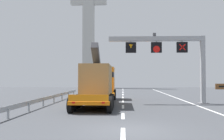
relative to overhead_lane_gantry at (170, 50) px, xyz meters
The scene contains 7 objects.
ground 13.90m from the overhead_lane_gantry, 108.72° to the right, with size 112.00×112.00×0.00m, color #424449.
lane_markings 10.08m from the overhead_lane_gantry, 120.71° to the left, with size 0.20×54.11×0.01m.
edge_line_right 5.46m from the overhead_lane_gantry, ahead, with size 0.20×63.00×0.01m, color silver.
overhead_lane_gantry is the anchor object (origin of this frame).
heavy_haul_truck_orange 7.43m from the overhead_lane_gantry, behind, with size 3.03×14.07×5.30m.
guardrail_left 12.21m from the overhead_lane_gantry, behind, with size 0.13×26.16×0.76m.
bridge_pylon_distant 42.51m from the overhead_lane_gantry, 108.85° to the left, with size 9.00×2.00×35.04m.
Camera 1 is at (-0.30, -11.64, 2.39)m, focal length 40.10 mm.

